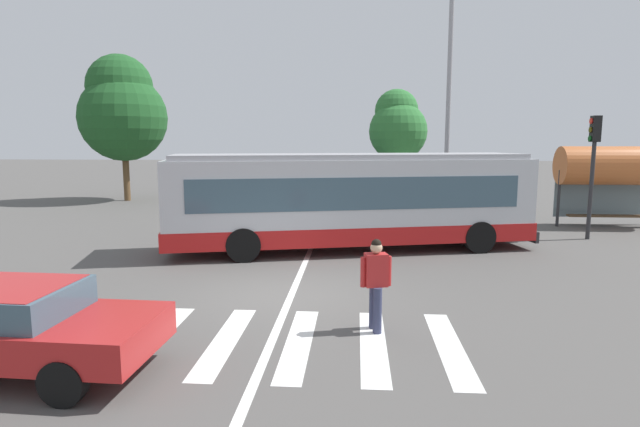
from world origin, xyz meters
TOP-DOWN VIEW (x-y plane):
  - ground_plane at (0.00, 0.00)m, footprint 160.00×160.00m
  - city_transit_bus at (1.49, 4.97)m, footprint 11.86×5.23m
  - pedestrian_crossing_street at (2.04, -2.12)m, footprint 0.57×0.41m
  - foreground_sedan at (-3.54, -4.23)m, footprint 4.56×2.00m
  - parked_car_red at (-3.90, 17.03)m, footprint 1.96×4.54m
  - parked_car_blue at (-1.18, 17.19)m, footprint 2.20×4.64m
  - parked_car_charcoal at (1.53, 16.75)m, footprint 2.22×4.65m
  - parked_car_silver at (4.05, 16.95)m, footprint 2.02×4.57m
  - traffic_light_far_corner at (9.89, 7.31)m, footprint 0.33×0.32m
  - bus_stop_shelter at (11.95, 10.09)m, footprint 4.25×1.54m
  - twin_arm_street_lamp at (5.44, 10.68)m, footprint 4.50×0.32m
  - background_tree_left at (-11.72, 17.65)m, footprint 4.93×4.93m
  - background_tree_right at (3.94, 17.87)m, footprint 3.23×3.23m
  - crosswalk_painted_stripes at (0.70, -2.78)m, footprint 5.61×3.24m
  - lane_center_line at (0.22, 2.00)m, footprint 0.16×24.00m

SIDE VIEW (x-z plane):
  - ground_plane at x=0.00m, z-range 0.00..0.00m
  - lane_center_line at x=0.22m, z-range 0.00..0.01m
  - crosswalk_painted_stripes at x=0.70m, z-range 0.00..0.01m
  - foreground_sedan at x=-3.54m, z-range 0.09..1.44m
  - parked_car_red at x=-3.90m, z-range 0.09..1.44m
  - parked_car_blue at x=-1.18m, z-range 0.09..1.44m
  - parked_car_charcoal at x=1.53m, z-range 0.09..1.44m
  - parked_car_silver at x=4.05m, z-range 0.09..1.44m
  - pedestrian_crossing_street at x=2.04m, z-range 0.11..1.83m
  - city_transit_bus at x=1.49m, z-range 0.06..3.12m
  - bus_stop_shelter at x=11.95m, z-range 0.79..4.04m
  - traffic_light_far_corner at x=9.89m, z-range 0.76..5.09m
  - background_tree_right at x=3.94m, z-range 1.13..7.46m
  - background_tree_left at x=-11.72m, z-range 1.10..9.43m
  - twin_arm_street_lamp at x=5.44m, z-range 1.07..11.10m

